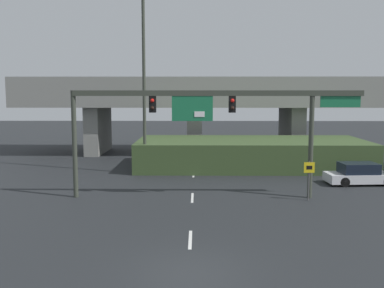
# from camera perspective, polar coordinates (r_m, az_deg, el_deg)

# --- Properties ---
(ground_plane) EXTENTS (160.00, 160.00, 0.00)m
(ground_plane) POSITION_cam_1_polar(r_m,az_deg,el_deg) (16.28, -0.42, -15.68)
(ground_plane) COLOR black
(lane_markings) EXTENTS (0.14, 24.82, 0.01)m
(lane_markings) POSITION_cam_1_polar(r_m,az_deg,el_deg) (30.13, 0.12, -5.17)
(lane_markings) COLOR silver
(lane_markings) RESTS_ON ground
(signal_gantry) EXTENTS (16.75, 0.44, 6.26)m
(signal_gantry) POSITION_cam_1_polar(r_m,az_deg,el_deg) (25.87, 2.27, 4.22)
(signal_gantry) COLOR #383D33
(signal_gantry) RESTS_ON ground
(speed_limit_sign) EXTENTS (0.60, 0.11, 2.27)m
(speed_limit_sign) POSITION_cam_1_polar(r_m,az_deg,el_deg) (26.36, 14.63, -3.84)
(speed_limit_sign) COLOR #4C4C4C
(speed_limit_sign) RESTS_ON ground
(highway_light_pole_near) EXTENTS (0.70, 0.36, 17.17)m
(highway_light_pole_near) POSITION_cam_1_polar(r_m,az_deg,el_deg) (33.76, -6.16, 11.35)
(highway_light_pole_near) COLOR #383D33
(highway_light_pole_near) RESTS_ON ground
(overpass_bridge) EXTENTS (34.70, 8.53, 7.55)m
(overpass_bridge) POSITION_cam_1_polar(r_m,az_deg,el_deg) (45.45, 0.33, 5.28)
(overpass_bridge) COLOR gray
(overpass_bridge) RESTS_ON ground
(grass_embankment) EXTENTS (18.53, 7.86, 2.26)m
(grass_embankment) POSITION_cam_1_polar(r_m,az_deg,el_deg) (37.24, 7.49, -1.19)
(grass_embankment) COLOR #384C28
(grass_embankment) RESTS_ON ground
(parked_sedan_near_right) EXTENTS (4.72, 2.17, 1.44)m
(parked_sedan_near_right) POSITION_cam_1_polar(r_m,az_deg,el_deg) (32.22, 20.56, -3.63)
(parked_sedan_near_right) COLOR silver
(parked_sedan_near_right) RESTS_ON ground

